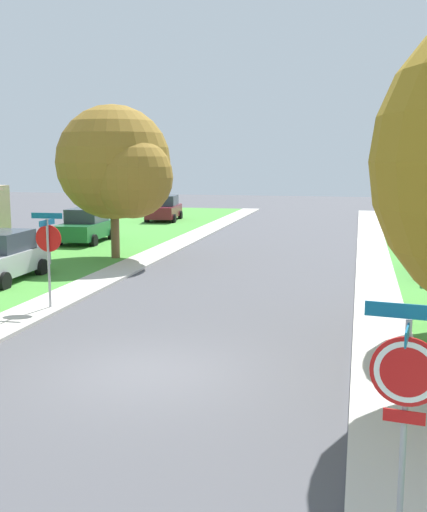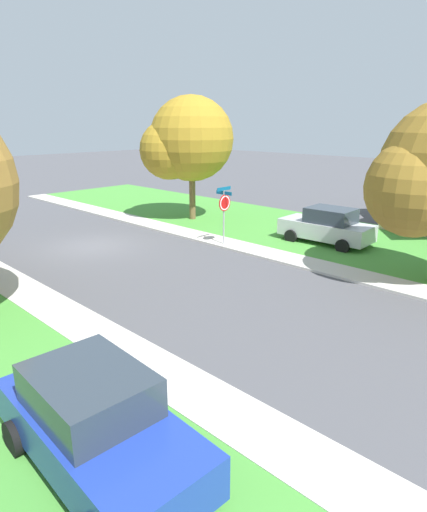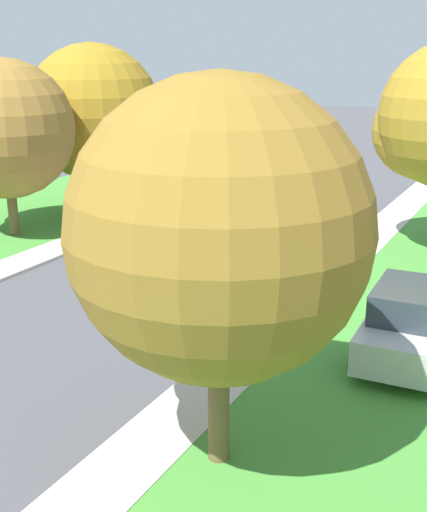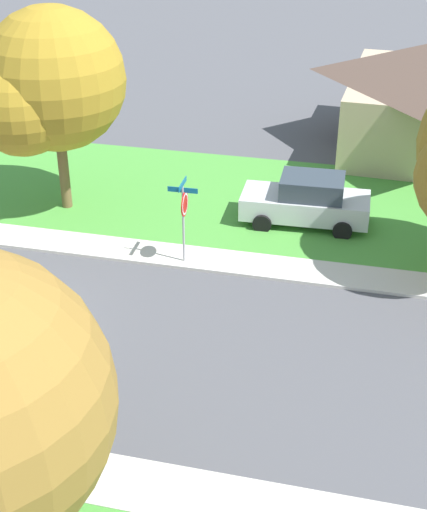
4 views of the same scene
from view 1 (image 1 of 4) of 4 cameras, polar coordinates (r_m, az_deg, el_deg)
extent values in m
plane|color=#4C4C51|center=(12.95, -6.01, -10.46)|extent=(120.00, 120.00, 0.00)
cube|color=beige|center=(23.91, 14.44, -1.58)|extent=(1.40, 56.00, 0.10)
cube|color=beige|center=(25.46, -7.21, -0.74)|extent=(1.40, 56.00, 0.10)
cube|color=#479338|center=(27.43, -16.46, -0.36)|extent=(8.00, 56.00, 0.08)
cylinder|color=#9E9EA3|center=(7.35, 16.82, -15.42)|extent=(0.07, 0.07, 2.60)
cylinder|color=red|center=(7.03, 17.07, -10.00)|extent=(0.76, 0.13, 0.76)
cylinder|color=white|center=(7.01, 17.06, -10.04)|extent=(0.66, 0.10, 0.67)
cylinder|color=red|center=(7.01, 17.05, -10.05)|extent=(0.54, 0.08, 0.55)
cube|color=#0F5B84|center=(6.90, 17.34, -4.83)|extent=(0.91, 0.15, 0.16)
cube|color=#0F5B84|center=(6.95, 17.27, -6.35)|extent=(0.15, 0.91, 0.16)
cube|color=red|center=(7.20, 16.88, -13.77)|extent=(0.44, 0.08, 0.14)
cylinder|color=#9E9EA3|center=(18.23, -14.70, -0.80)|extent=(0.07, 0.07, 2.60)
cylinder|color=red|center=(18.17, -14.72, 1.55)|extent=(0.76, 0.05, 0.76)
cylinder|color=white|center=(18.19, -14.70, 1.56)|extent=(0.67, 0.02, 0.67)
cylinder|color=red|center=(18.19, -14.69, 1.56)|extent=(0.55, 0.02, 0.55)
cube|color=#0F5B84|center=(18.06, -14.87, 3.55)|extent=(0.92, 0.05, 0.16)
cube|color=#0F5B84|center=(18.08, -14.85, 2.95)|extent=(0.05, 0.92, 0.16)
cube|color=#1E6033|center=(32.28, -11.50, 2.35)|extent=(2.06, 4.40, 0.76)
cube|color=#2D3842|center=(32.39, -11.41, 3.65)|extent=(1.72, 2.19, 0.68)
cylinder|color=black|center=(30.77, -10.80, 1.34)|extent=(0.28, 0.65, 0.64)
cylinder|color=black|center=(31.44, -13.88, 1.40)|extent=(0.28, 0.65, 0.64)
cylinder|color=black|center=(33.26, -9.21, 1.94)|extent=(0.28, 0.65, 0.64)
cylinder|color=black|center=(33.88, -12.10, 1.98)|extent=(0.28, 0.65, 0.64)
cube|color=white|center=(42.93, 17.59, 3.70)|extent=(1.91, 4.35, 0.76)
cube|color=#2D3842|center=(42.67, 17.65, 4.63)|extent=(1.65, 2.14, 0.68)
cylinder|color=black|center=(44.25, 16.32, 3.40)|extent=(0.26, 0.65, 0.64)
cylinder|color=black|center=(44.34, 18.65, 3.30)|extent=(0.26, 0.65, 0.64)
cylinder|color=black|center=(41.60, 16.42, 3.07)|extent=(0.26, 0.65, 0.64)
cube|color=maroon|center=(42.76, -4.51, 4.06)|extent=(2.30, 4.48, 0.76)
cube|color=#2D3842|center=(42.90, -4.47, 5.04)|extent=(1.84, 2.28, 0.68)
cylinder|color=black|center=(41.33, -3.62, 3.38)|extent=(0.31, 0.66, 0.64)
cylinder|color=black|center=(41.67, -6.06, 3.39)|extent=(0.31, 0.66, 0.64)
cylinder|color=black|center=(43.94, -3.02, 3.71)|extent=(0.31, 0.66, 0.64)
cylinder|color=black|center=(44.27, -5.33, 3.72)|extent=(0.31, 0.66, 0.64)
cylinder|color=black|center=(25.55, 18.12, -0.46)|extent=(0.27, 0.65, 0.64)
cylinder|color=black|center=(22.93, 18.38, -1.51)|extent=(0.27, 0.65, 0.64)
cube|color=#2D3842|center=(22.99, -18.69, 1.28)|extent=(1.68, 2.16, 0.68)
cylinder|color=black|center=(21.40, -18.47, -2.23)|extent=(0.26, 0.65, 0.64)
cylinder|color=black|center=(23.72, -15.33, -1.04)|extent=(0.26, 0.65, 0.64)
cylinder|color=brown|center=(26.90, -8.90, 2.25)|extent=(0.36, 0.36, 2.43)
sphere|color=olive|center=(26.72, -9.05, 8.38)|extent=(4.74, 4.74, 4.74)
sphere|color=olive|center=(25.69, -7.40, 7.08)|extent=(3.32, 3.32, 3.32)
camera|label=2|loc=(29.93, 25.37, 10.56)|focal=30.54mm
camera|label=3|loc=(36.55, -10.51, 12.57)|focal=46.68mm
camera|label=4|loc=(25.11, 41.98, 23.45)|focal=51.97mm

